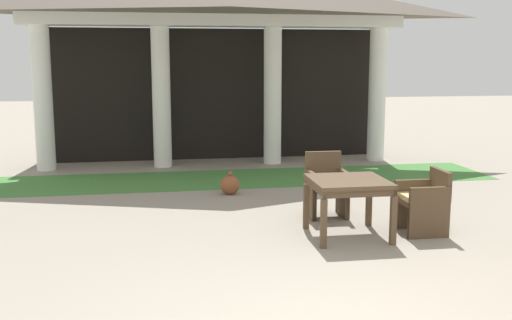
# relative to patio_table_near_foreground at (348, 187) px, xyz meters

# --- Properties ---
(background_pavilion) EXTENTS (8.24, 2.92, 4.15)m
(background_pavilion) POSITION_rel_patio_table_near_foreground_xyz_m (-1.01, 5.68, 2.60)
(background_pavilion) COLOR white
(background_pavilion) RESTS_ON ground
(lawn_strip) EXTENTS (10.04, 1.89, 0.01)m
(lawn_strip) POSITION_rel_patio_table_near_foreground_xyz_m (-1.01, 3.99, -0.64)
(lawn_strip) COLOR #47843D
(lawn_strip) RESTS_ON ground
(patio_table_near_foreground) EXTENTS (0.96, 0.96, 0.74)m
(patio_table_near_foreground) POSITION_rel_patio_table_near_foreground_xyz_m (0.00, 0.00, 0.00)
(patio_table_near_foreground) COLOR brown
(patio_table_near_foreground) RESTS_ON ground
(patio_chair_near_foreground_north) EXTENTS (0.55, 0.50, 0.92)m
(patio_chair_near_foreground_north) POSITION_rel_patio_table_near_foreground_xyz_m (0.02, 1.02, -0.22)
(patio_chair_near_foreground_north) COLOR brown
(patio_chair_near_foreground_north) RESTS_ON ground
(patio_chair_near_foreground_east) EXTENTS (0.56, 0.56, 0.83)m
(patio_chair_near_foreground_east) POSITION_rel_patio_table_near_foreground_xyz_m (1.02, -0.02, -0.24)
(patio_chair_near_foreground_east) COLOR brown
(patio_chair_near_foreground_east) RESTS_ON ground
(terracotta_urn) EXTENTS (0.33, 0.33, 0.40)m
(terracotta_urn) POSITION_rel_patio_table_near_foreground_xyz_m (-1.15, 2.69, -0.48)
(terracotta_urn) COLOR brown
(terracotta_urn) RESTS_ON ground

